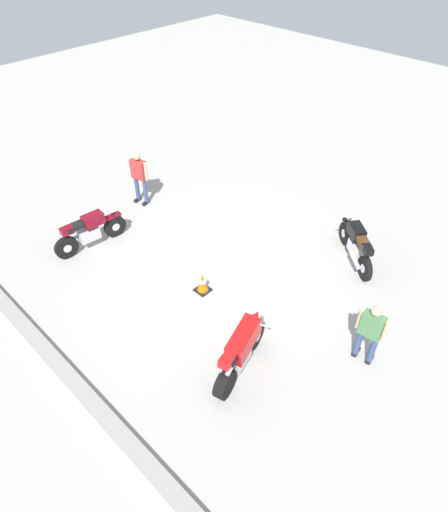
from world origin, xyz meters
TOP-DOWN VIEW (x-y plane):
  - ground_plane at (0.00, 0.00)m, footprint 40.00×40.00m
  - curb_edge at (0.00, 4.60)m, footprint 14.00×0.30m
  - motorcycle_maroon_cruiser at (3.14, 1.87)m, footprint 0.70×2.09m
  - motorcycle_red_sportbike at (-2.49, 1.97)m, footprint 0.84×1.93m
  - motorcycle_black_cruiser at (-2.33, -2.63)m, footprint 1.71×1.40m
  - person_in_green_shirt at (-4.18, 0.02)m, footprint 0.63×0.34m
  - person_in_red_shirt at (3.90, -0.46)m, footprint 0.66×0.39m
  - traffic_cone at (-0.30, 0.96)m, footprint 0.36×0.36m

SIDE VIEW (x-z plane):
  - ground_plane at x=0.00m, z-range 0.00..0.00m
  - curb_edge at x=0.00m, z-range 0.00..0.15m
  - traffic_cone at x=-0.30m, z-range 0.00..0.53m
  - motorcycle_maroon_cruiser at x=3.14m, z-range -0.02..1.06m
  - motorcycle_black_cruiser at x=-2.33m, z-range -0.02..1.06m
  - motorcycle_red_sportbike at x=-2.49m, z-range 0.02..1.17m
  - person_in_green_shirt at x=-4.18m, z-range 0.10..1.68m
  - person_in_red_shirt at x=3.90m, z-range 0.12..1.81m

